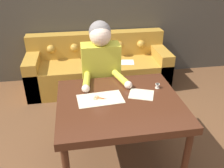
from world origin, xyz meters
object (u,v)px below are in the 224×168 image
at_px(dining_table, 120,108).
at_px(thread_spool, 157,86).
at_px(person, 101,76).
at_px(scissors, 102,99).
at_px(couch, 99,68).

relative_size(dining_table, thread_spool, 25.18).
distance_m(person, scissors, 0.57).
bearing_deg(dining_table, couch, 90.48).
xyz_separation_m(dining_table, person, (-0.09, 0.63, 0.03)).
height_order(person, thread_spool, person).
xyz_separation_m(couch, thread_spool, (0.43, -1.52, 0.46)).
height_order(dining_table, couch, couch).
distance_m(couch, scissors, 1.69).
bearing_deg(person, dining_table, -81.54).
relative_size(dining_table, person, 0.86).
bearing_deg(thread_spool, person, 138.26).
bearing_deg(thread_spool, scissors, -168.78).
xyz_separation_m(scissors, thread_spool, (0.57, 0.11, 0.02)).
height_order(person, scissors, person).
height_order(couch, person, person).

